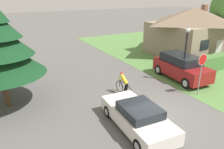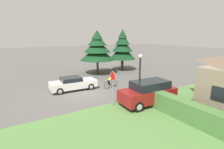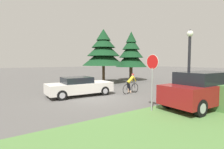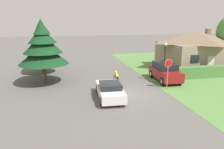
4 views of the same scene
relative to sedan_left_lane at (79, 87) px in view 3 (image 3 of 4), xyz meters
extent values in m
plane|color=#5B5956|center=(1.58, 0.55, -0.65)|extent=(140.00, 140.00, 0.00)
cube|color=silver|center=(0.00, 0.04, -0.07)|extent=(2.04, 4.60, 0.67)
cube|color=black|center=(-0.01, -0.18, 0.47)|extent=(1.69, 1.99, 0.41)
cylinder|color=black|center=(-0.72, 1.61, -0.33)|extent=(0.31, 0.65, 0.64)
cylinder|color=#ADADB2|center=(-0.72, 1.61, -0.33)|extent=(0.31, 0.38, 0.37)
cylinder|color=black|center=(0.88, 1.53, -0.33)|extent=(0.31, 0.65, 0.64)
cylinder|color=#ADADB2|center=(0.88, 1.53, -0.33)|extent=(0.31, 0.38, 0.37)
cylinder|color=black|center=(-0.87, -1.45, -0.33)|extent=(0.31, 0.65, 0.64)
cylinder|color=#ADADB2|center=(-0.87, -1.45, -0.33)|extent=(0.31, 0.38, 0.37)
cylinder|color=black|center=(0.72, -1.54, -0.33)|extent=(0.31, 0.65, 0.64)
cylinder|color=#ADADB2|center=(0.72, -1.54, -0.33)|extent=(0.31, 0.38, 0.37)
torus|color=black|center=(1.46, 3.09, -0.30)|extent=(0.12, 0.75, 0.75)
torus|color=black|center=(1.35, 4.05, -0.30)|extent=(0.12, 0.75, 0.75)
cylinder|color=black|center=(1.43, 3.33, -0.15)|extent=(0.05, 0.17, 0.56)
cylinder|color=black|center=(1.39, 3.68, -0.11)|extent=(0.10, 0.60, 0.65)
cylinder|color=black|center=(1.40, 3.62, 0.17)|extent=(0.12, 0.71, 0.11)
cylinder|color=black|center=(1.44, 3.24, -0.36)|extent=(0.07, 0.32, 0.16)
cylinder|color=black|center=(1.45, 3.18, -0.08)|extent=(0.05, 0.20, 0.44)
cylinder|color=black|center=(1.36, 4.01, -0.05)|extent=(0.05, 0.12, 0.51)
cylinder|color=black|center=(1.36, 3.97, 0.21)|extent=(0.44, 0.07, 0.02)
ellipsoid|color=black|center=(1.44, 3.26, 0.15)|extent=(0.10, 0.21, 0.05)
cylinder|color=black|center=(1.43, 3.25, -0.03)|extent=(0.14, 0.25, 0.47)
cylinder|color=black|center=(1.43, 3.41, -0.11)|extent=(0.14, 0.25, 0.62)
cylinder|color=tan|center=(1.43, 3.32, -0.39)|extent=(0.08, 0.08, 0.30)
cylinder|color=tan|center=(1.48, 3.48, -0.49)|extent=(0.17, 0.08, 0.21)
cylinder|color=yellow|center=(1.41, 3.53, 0.39)|extent=(0.29, 0.68, 0.57)
cylinder|color=yellow|center=(1.37, 3.74, 0.39)|extent=(0.10, 0.25, 0.35)
cylinder|color=yellow|center=(1.37, 4.02, 0.39)|extent=(0.10, 0.25, 0.35)
sphere|color=tan|center=(1.38, 3.79, 0.73)|extent=(0.19, 0.19, 0.19)
ellipsoid|color=red|center=(1.38, 3.79, 0.78)|extent=(0.22, 0.18, 0.12)
cube|color=maroon|center=(6.62, 3.80, 0.13)|extent=(2.21, 4.64, 0.94)
cube|color=black|center=(6.64, 4.01, 0.91)|extent=(1.89, 2.99, 0.62)
cylinder|color=black|center=(5.83, 5.39, -0.26)|extent=(0.30, 0.79, 0.78)
cylinder|color=#ADADB2|center=(5.83, 5.39, -0.26)|extent=(0.30, 0.46, 0.45)
cylinder|color=black|center=(5.66, 2.31, -0.26)|extent=(0.30, 0.79, 0.78)
cylinder|color=#ADADB2|center=(5.66, 2.31, -0.26)|extent=(0.30, 0.46, 0.45)
cylinder|color=black|center=(7.42, 2.22, -0.26)|extent=(0.30, 0.79, 0.78)
cylinder|color=#ADADB2|center=(7.42, 2.22, -0.26)|extent=(0.30, 0.46, 0.45)
cylinder|color=gray|center=(5.56, 1.22, 0.40)|extent=(0.07, 0.07, 2.09)
cylinder|color=red|center=(5.56, 1.22, 1.73)|extent=(0.68, 0.04, 0.68)
cylinder|color=silver|center=(5.56, 1.22, 1.73)|extent=(0.72, 0.03, 0.72)
cylinder|color=black|center=(6.22, 3.27, 1.19)|extent=(0.14, 0.14, 3.68)
sphere|color=white|center=(6.22, 3.27, 3.17)|extent=(0.32, 0.32, 0.32)
cone|color=black|center=(6.22, 3.27, 3.34)|extent=(0.19, 0.19, 0.13)
cylinder|color=#4C3823|center=(-5.33, 5.48, 0.33)|extent=(0.30, 0.30, 1.97)
cone|color=#143D1E|center=(-5.33, 5.48, 2.29)|extent=(4.74, 4.74, 1.94)
cone|color=#143D1E|center=(-5.33, 5.48, 3.25)|extent=(3.70, 3.70, 1.71)
cone|color=#143D1E|center=(-5.33, 5.48, 4.07)|extent=(2.66, 2.66, 1.48)
cone|color=#143D1E|center=(-5.33, 5.48, 4.77)|extent=(1.61, 1.61, 1.24)
cylinder|color=#4C3823|center=(-5.78, 10.03, 0.22)|extent=(0.42, 0.42, 1.74)
cone|color=#143D1E|center=(-5.78, 10.03, 2.17)|extent=(4.02, 4.02, 2.17)
cone|color=#143D1E|center=(-5.78, 10.03, 3.24)|extent=(3.14, 3.14, 1.91)
cone|color=#143D1E|center=(-5.78, 10.03, 4.16)|extent=(2.25, 2.25, 1.65)
cone|color=#143D1E|center=(-5.78, 10.03, 4.93)|extent=(1.37, 1.37, 1.39)
camera|label=1|loc=(-5.36, -7.38, 5.60)|focal=35.00mm
camera|label=2|loc=(16.31, -5.50, 4.75)|focal=28.00mm
camera|label=3|loc=(11.23, -5.24, 1.73)|focal=28.00mm
camera|label=4|loc=(-3.46, -16.19, 5.48)|focal=35.00mm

